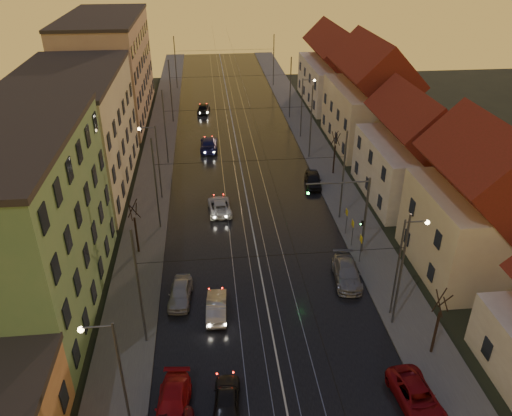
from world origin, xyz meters
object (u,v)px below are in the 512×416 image
object	(u,v)px
driving_car_1	(217,306)
traffic_light_mast	(355,207)
street_lamp_3	(304,102)
parked_right_2	(313,180)
driving_car_2	(219,206)
parked_left_2	(173,405)
driving_car_3	(209,144)
parked_right_0	(417,398)
street_lamp_0	(115,370)
driving_car_4	(203,108)
parked_right_1	(347,273)
parked_left_3	(180,293)
street_lamp_2	(155,155)
street_lamp_1	(403,259)
driving_car_0	(227,399)

from	to	relation	value
driving_car_1	traffic_light_mast	bearing A→B (deg)	-147.51
street_lamp_3	parked_right_2	size ratio (longest dim) A/B	1.90
driving_car_2	parked_left_2	xyz separation A→B (m)	(-3.62, -23.56, 0.03)
street_lamp_3	driving_car_1	bearing A→B (deg)	-110.37
driving_car_3	parked_right_0	xyz separation A→B (m)	(11.21, -40.88, -0.11)
street_lamp_0	driving_car_4	distance (m)	56.33
street_lamp_0	driving_car_2	world-z (taller)	street_lamp_0
street_lamp_3	driving_car_4	xyz separation A→B (m)	(-13.23, 11.95, -4.16)
driving_car_3	parked_right_1	size ratio (longest dim) A/B	1.09
driving_car_1	driving_car_2	size ratio (longest dim) A/B	0.88
street_lamp_0	driving_car_3	bearing A→B (deg)	82.37
parked_left_3	parked_right_2	distance (m)	22.77
driving_car_4	parked_left_2	size ratio (longest dim) A/B	0.92
street_lamp_0	street_lamp_2	xyz separation A→B (m)	(0.00, 28.00, 0.00)
street_lamp_0	parked_right_1	xyz separation A→B (m)	(15.80, 12.31, -4.18)
street_lamp_2	driving_car_4	distance (m)	28.70
street_lamp_2	driving_car_2	bearing A→B (deg)	-29.05
street_lamp_2	driving_car_4	size ratio (longest dim) A/B	1.87
traffic_light_mast	parked_right_0	world-z (taller)	traffic_light_mast
driving_car_1	parked_left_2	world-z (taller)	parked_left_2
traffic_light_mast	parked_left_3	xyz separation A→B (m)	(-14.40, -4.77, -3.91)
street_lamp_0	parked_left_3	xyz separation A→B (m)	(2.70, 11.23, -4.20)
street_lamp_0	street_lamp_2	world-z (taller)	same
street_lamp_1	parked_right_2	distance (m)	21.75
parked_left_3	parked_right_0	distance (m)	17.90
street_lamp_3	driving_car_4	size ratio (longest dim) A/B	1.87
parked_right_2	street_lamp_3	bearing A→B (deg)	90.95
street_lamp_1	driving_car_3	xyz separation A→B (m)	(-12.72, 32.97, -4.11)
street_lamp_0	driving_car_3	distance (m)	41.54
street_lamp_2	parked_left_2	world-z (taller)	street_lamp_2
street_lamp_2	parked_left_3	distance (m)	17.49
driving_car_2	parked_right_2	world-z (taller)	parked_right_2
street_lamp_2	parked_right_1	xyz separation A→B (m)	(15.80, -15.69, -4.18)
driving_car_2	parked_left_2	size ratio (longest dim) A/B	0.99
street_lamp_3	driving_car_2	bearing A→B (deg)	-121.77
parked_left_2	parked_right_0	size ratio (longest dim) A/B	0.98
driving_car_3	parked_right_2	distance (m)	16.10
parked_left_3	parked_right_2	size ratio (longest dim) A/B	0.96
street_lamp_3	street_lamp_1	bearing A→B (deg)	-90.00
street_lamp_2	parked_right_2	size ratio (longest dim) A/B	1.90
driving_car_0	parked_left_3	world-z (taller)	parked_left_3
street_lamp_3	parked_right_1	size ratio (longest dim) A/B	1.64
street_lamp_0	street_lamp_3	size ratio (longest dim) A/B	1.00
driving_car_3	parked_right_2	bearing A→B (deg)	135.73
driving_car_3	street_lamp_2	bearing A→B (deg)	69.31
street_lamp_1	parked_left_2	xyz separation A→B (m)	(-15.65, -6.99, -4.21)
driving_car_0	driving_car_4	xyz separation A→B (m)	(-0.68, 54.81, 0.08)
street_lamp_0	traffic_light_mast	distance (m)	23.42
driving_car_4	parked_left_2	xyz separation A→B (m)	(-2.42, -54.94, -0.06)
driving_car_0	driving_car_1	size ratio (longest dim) A/B	0.94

